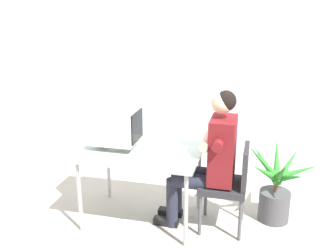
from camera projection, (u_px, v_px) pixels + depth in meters
ground_plane at (143, 218)px, 3.75m from camera, size 12.00×12.00×0.00m
wall_back at (201, 50)px, 4.52m from camera, size 8.00×0.10×3.00m
desk at (142, 156)px, 3.55m from camera, size 1.10×0.80×0.73m
crt_monitor at (115, 125)px, 3.53m from camera, size 0.43×0.35×0.39m
keyboard at (151, 149)px, 3.50m from camera, size 0.18×0.44×0.03m
office_chair at (230, 182)px, 3.45m from camera, size 0.42×0.42×0.82m
person_seated at (210, 157)px, 3.43m from camera, size 0.73×0.56×1.32m
potted_plant at (276, 189)px, 3.64m from camera, size 0.70×0.65×0.77m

